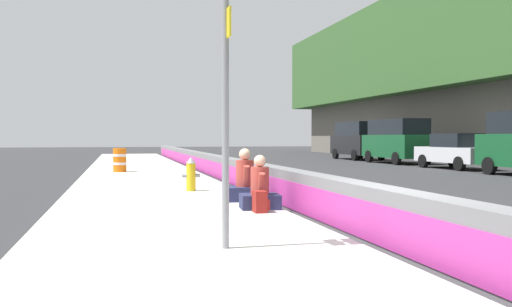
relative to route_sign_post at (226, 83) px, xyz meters
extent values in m
plane|color=#2B2B2D|center=(0.10, -2.24, -2.21)|extent=(160.00, 160.00, 0.00)
cube|color=#B5B2A8|center=(0.10, 0.41, -2.14)|extent=(80.00, 4.40, 0.14)
cube|color=slate|center=(0.10, -2.24, -1.79)|extent=(76.00, 0.44, 0.85)
cube|color=#B2338C|center=(0.10, -2.01, -1.83)|extent=(74.48, 0.01, 0.54)
cylinder|color=gray|center=(0.00, 0.00, -0.27)|extent=(0.09, 0.09, 3.60)
cube|color=yellow|center=(0.00, -0.02, 0.73)|extent=(0.44, 0.02, 0.36)
cube|color=black|center=(0.00, -0.03, 0.73)|extent=(0.30, 0.01, 0.10)
cylinder|color=gold|center=(7.46, -0.52, -1.71)|extent=(0.24, 0.24, 0.72)
cone|color=gray|center=(7.46, -0.52, -1.27)|extent=(0.26, 0.26, 0.16)
cylinder|color=gray|center=(7.46, -0.69, -1.68)|extent=(0.10, 0.12, 0.10)
cylinder|color=gray|center=(7.46, -0.35, -1.68)|extent=(0.10, 0.12, 0.10)
cube|color=#23284C|center=(3.61, -1.37, -1.93)|extent=(0.71, 0.81, 0.28)
cylinder|color=#AD3D33|center=(3.61, -1.37, -1.52)|extent=(0.36, 0.36, 0.53)
sphere|color=beige|center=(3.61, -1.37, -1.14)|extent=(0.23, 0.23, 0.23)
cylinder|color=#AD3D33|center=(3.80, -1.39, -1.58)|extent=(0.28, 0.15, 0.47)
cylinder|color=#AD3D33|center=(3.41, -1.35, -1.58)|extent=(0.28, 0.15, 0.47)
cube|color=#23284C|center=(5.02, -1.39, -1.92)|extent=(0.77, 0.88, 0.31)
cylinder|color=#AD3D33|center=(5.02, -1.39, -1.47)|extent=(0.39, 0.39, 0.58)
sphere|color=beige|center=(5.02, -1.39, -1.05)|extent=(0.26, 0.26, 0.26)
cylinder|color=#AD3D33|center=(5.23, -1.41, -1.53)|extent=(0.31, 0.16, 0.51)
cylinder|color=#AD3D33|center=(4.80, -1.37, -1.53)|extent=(0.31, 0.16, 0.51)
cube|color=maroon|center=(3.08, -1.23, -1.87)|extent=(0.32, 0.22, 0.40)
cube|color=maroon|center=(3.08, -1.37, -1.93)|extent=(0.22, 0.06, 0.20)
cylinder|color=orange|center=(15.94, 1.26, -1.60)|extent=(0.52, 0.52, 0.95)
cylinder|color=white|center=(15.94, 1.26, -1.41)|extent=(0.54, 0.54, 0.10)
cylinder|color=white|center=(15.94, 1.26, -1.74)|extent=(0.54, 0.54, 0.10)
cylinder|color=black|center=(12.71, -13.39, -1.85)|extent=(0.72, 0.22, 0.72)
cube|color=silver|center=(16.60, -14.47, -1.52)|extent=(4.56, 1.95, 0.72)
cube|color=black|center=(16.50, -14.48, -0.83)|extent=(2.25, 1.69, 0.66)
cylinder|color=black|center=(18.01, -13.56, -1.88)|extent=(0.67, 0.24, 0.66)
cylinder|color=black|center=(18.06, -15.29, -1.88)|extent=(0.67, 0.24, 0.66)
cylinder|color=black|center=(15.13, -13.66, -1.88)|extent=(0.67, 0.24, 0.66)
cylinder|color=black|center=(15.19, -15.39, -1.88)|extent=(0.67, 0.24, 0.66)
cube|color=#145128|center=(22.34, -14.42, -1.20)|extent=(5.14, 2.07, 1.30)
cube|color=black|center=(22.24, -14.42, -0.10)|extent=(4.14, 1.86, 0.90)
cylinder|color=black|center=(23.95, -13.44, -1.85)|extent=(0.72, 0.24, 0.72)
cylinder|color=black|center=(23.99, -15.32, -1.85)|extent=(0.72, 0.24, 0.72)
cylinder|color=black|center=(20.68, -13.51, -1.85)|extent=(0.72, 0.24, 0.72)
cylinder|color=black|center=(20.73, -15.40, -1.85)|extent=(0.72, 0.24, 0.72)
cube|color=black|center=(27.90, -14.50, -1.20)|extent=(5.10, 1.97, 1.30)
cube|color=black|center=(27.80, -14.50, -0.10)|extent=(4.10, 1.77, 0.90)
cylinder|color=black|center=(29.54, -13.56, -1.85)|extent=(0.72, 0.22, 0.72)
cylinder|color=black|center=(29.54, -15.44, -1.85)|extent=(0.72, 0.22, 0.72)
cylinder|color=black|center=(26.27, -13.56, -1.85)|extent=(0.72, 0.22, 0.72)
cylinder|color=black|center=(26.27, -15.44, -1.85)|extent=(0.72, 0.22, 0.72)
camera|label=1|loc=(-6.77, 1.30, -0.67)|focal=38.69mm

